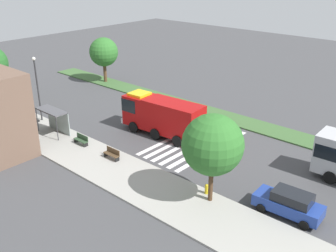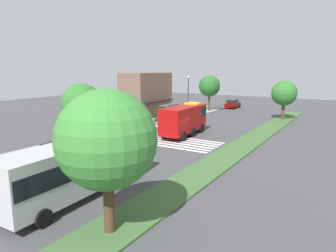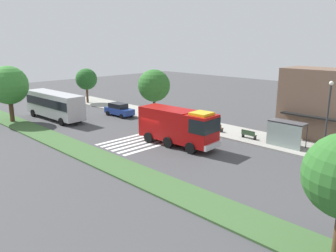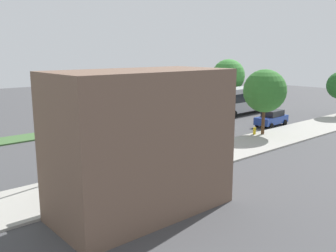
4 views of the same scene
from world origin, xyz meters
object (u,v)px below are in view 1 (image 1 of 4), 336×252
bench_west_of_shelter (112,154)px  sidewalk_tree_west (213,145)px  parked_car_west (289,203)px  fire_hydrant (207,189)px  fire_truck (160,114)px  bench_near_shelter (81,140)px  bus_stop_shelter (55,116)px  street_lamp (37,84)px  median_tree_west (104,52)px

bench_west_of_shelter → sidewalk_tree_west: sidewalk_tree_west is taller
sidewalk_tree_west → parked_car_west: bearing=-155.5°
parked_car_west → fire_hydrant: 5.78m
fire_truck → bench_near_shelter: 7.83m
bus_stop_shelter → street_lamp: (4.01, -0.84, 2.21)m
parked_car_west → bus_stop_shelter: bearing=3.4°
fire_truck → bench_west_of_shelter: bearing=90.8°
bench_west_of_shelter → median_tree_west: size_ratio=0.26×
bench_near_shelter → street_lamp: size_ratio=0.24×
bus_stop_shelter → fire_hydrant: 17.66m
fire_truck → bus_stop_shelter: (7.72, 6.72, -0.19)m
sidewalk_tree_west → bench_near_shelter: bearing=1.8°
fire_truck → bus_stop_shelter: 10.24m
bus_stop_shelter → sidewalk_tree_west: 18.44m
fire_truck → street_lamp: 13.28m
fire_truck → median_tree_west: median_tree_west is taller
parked_car_west → fire_truck: bearing=-18.0°
bench_west_of_shelter → fire_hydrant: size_ratio=2.29×
bench_near_shelter → sidewalk_tree_west: sidewalk_tree_west is taller
bench_west_of_shelter → sidewalk_tree_west: 10.72m
parked_car_west → street_lamp: size_ratio=0.68×
bus_stop_shelter → median_tree_west: 17.89m
bus_stop_shelter → fire_hydrant: (-17.58, -0.94, -1.40)m
parked_car_west → fire_hydrant: size_ratio=6.56×
parked_car_west → bench_near_shelter: (19.10, 2.65, -0.32)m
bus_stop_shelter → sidewalk_tree_west: (-18.25, -0.44, 2.59)m
bench_near_shelter → bench_west_of_shelter: 4.27m
bus_stop_shelter → street_lamp: street_lamp is taller
parked_car_west → bench_near_shelter: 19.28m
bench_west_of_shelter → sidewalk_tree_west: size_ratio=0.25×
parked_car_west → street_lamp: street_lamp is taller
parked_car_west → fire_hydrant: parked_car_west is taller
bus_stop_shelter → bench_west_of_shelter: size_ratio=2.19×
fire_truck → sidewalk_tree_west: size_ratio=1.35×
bench_near_shelter → fire_hydrant: bench_near_shelter is taller
median_tree_west → bench_west_of_shelter: bearing=141.3°
median_tree_west → fire_hydrant: bearing=153.6°
bus_stop_shelter → median_tree_west: bearing=-55.7°
street_lamp → sidewalk_tree_west: street_lamp is taller
street_lamp → median_tree_west: (5.97, -13.81, 0.17)m
parked_car_west → bench_near_shelter: bearing=4.7°
fire_hydrant → fire_truck: bearing=-30.4°
fire_truck → fire_hydrant: (-9.86, 5.79, -1.59)m
bench_west_of_shelter → sidewalk_tree_west: bearing=-177.5°
bench_near_shelter → median_tree_west: 20.59m
bench_near_shelter → bench_west_of_shelter: same height
fire_truck → parked_car_west: 15.95m
sidewalk_tree_west → median_tree_west: bearing=-26.7°
bus_stop_shelter → fire_hydrant: bus_stop_shelter is taller
bus_stop_shelter → bench_west_of_shelter: 8.37m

